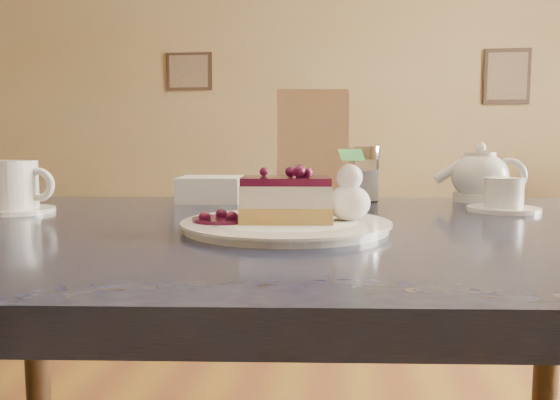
# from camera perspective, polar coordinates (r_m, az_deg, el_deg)

# --- Properties ---
(main_table) EXTENTS (1.35, 0.97, 0.80)m
(main_table) POSITION_cam_1_polar(r_m,az_deg,el_deg) (0.85, 0.68, -8.15)
(main_table) COLOR black
(main_table) RESTS_ON ground
(dessert_plate) EXTENTS (0.29, 0.29, 0.01)m
(dessert_plate) POSITION_cam_1_polar(r_m,az_deg,el_deg) (0.78, 0.64, -2.70)
(dessert_plate) COLOR white
(dessert_plate) RESTS_ON main_table
(cheesecake_slice) EXTENTS (0.14, 0.10, 0.06)m
(cheesecake_slice) POSITION_cam_1_polar(r_m,az_deg,el_deg) (0.77, 0.64, 0.05)
(cheesecake_slice) COLOR gold
(cheesecake_slice) RESTS_ON dessert_plate
(whipped_cream) EXTENTS (0.06, 0.06, 0.05)m
(whipped_cream) POSITION_cam_1_polar(r_m,az_deg,el_deg) (0.79, 7.24, -0.27)
(whipped_cream) COLOR white
(whipped_cream) RESTS_ON dessert_plate
(berry_sauce) EXTENTS (0.09, 0.09, 0.01)m
(berry_sauce) POSITION_cam_1_polar(r_m,az_deg,el_deg) (0.78, -6.04, -2.06)
(berry_sauce) COLOR #400E21
(berry_sauce) RESTS_ON dessert_plate
(coffee_set) EXTENTS (0.15, 0.14, 0.09)m
(coffee_set) POSITION_cam_1_polar(r_m,az_deg,el_deg) (1.08, -25.99, 1.01)
(coffee_set) COLOR white
(coffee_set) RESTS_ON main_table
(tea_set) EXTENTS (0.18, 0.29, 0.11)m
(tea_set) POSITION_cam_1_polar(r_m,az_deg,el_deg) (1.20, 20.48, 1.86)
(tea_set) COLOR white
(tea_set) RESTS_ON main_table
(menu_card) EXTENTS (0.15, 0.05, 0.23)m
(menu_card) POSITION_cam_1_polar(r_m,az_deg,el_deg) (1.15, 3.42, 5.62)
(menu_card) COLOR beige
(menu_card) RESTS_ON main_table
(sugar_shaker) EXTENTS (0.06, 0.06, 0.12)m
(sugar_shaker) POSITION_cam_1_polar(r_m,az_deg,el_deg) (1.17, 8.83, 2.77)
(sugar_shaker) COLOR white
(sugar_shaker) RESTS_ON main_table
(napkin_stack) EXTENTS (0.14, 0.14, 0.05)m
(napkin_stack) POSITION_cam_1_polar(r_m,az_deg,el_deg) (1.16, -7.26, 1.12)
(napkin_stack) COLOR white
(napkin_stack) RESTS_ON main_table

